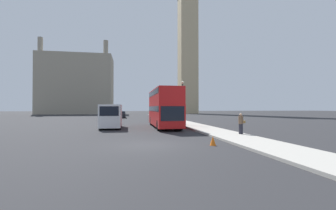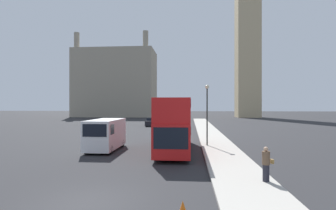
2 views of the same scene
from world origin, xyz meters
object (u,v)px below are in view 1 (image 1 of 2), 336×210
Objects in this scene: red_double_decker_bus at (164,106)px; pedestrian at (241,124)px; parked_sedan at (121,115)px; clock_tower at (188,30)px; street_lamp at (183,96)px; white_van at (111,116)px.

pedestrian is (4.79, -8.66, -1.40)m from red_double_decker_bus.
red_double_decker_bus is 26.09m from parked_sedan.
pedestrian is 35.63m from parked_sedan.
pedestrian is at bearing -101.55° from clock_tower.
red_double_decker_bus is 1.87× the size of street_lamp.
red_double_decker_bus is 1.97× the size of white_van.
red_double_decker_bus is (-18.87, -60.27, -30.70)m from clock_tower.
clock_tower is at bearing 74.45° from street_lamp.
white_van is at bearing 141.22° from pedestrian.
clock_tower is 12.45× the size of white_van.
street_lamp is at bearing 16.04° from white_van.
parked_sedan is at bearing 109.78° from street_lamp.
street_lamp is at bearing 100.53° from pedestrian.
pedestrian is 0.30× the size of street_lamp.
parked_sedan is (-24.43, -34.83, -32.40)m from clock_tower.
street_lamp is (-2.04, 10.98, 2.78)m from pedestrian.
white_van is 3.16× the size of pedestrian.
clock_tower is at bearing 54.95° from parked_sedan.
clock_tower is at bearing 67.77° from white_van.
clock_tower is 11.87× the size of street_lamp.
white_van is at bearing -178.63° from red_double_decker_bus.
pedestrian is at bearing -38.78° from white_van.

